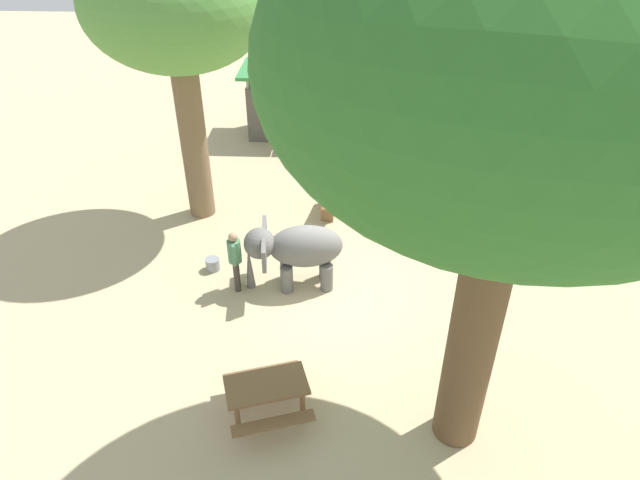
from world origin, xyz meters
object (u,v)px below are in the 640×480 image
(feed_bucket, at_px, (213,264))
(shade_tree_main, at_px, (176,10))
(person_handler, at_px, (235,257))
(wooden_bench, at_px, (329,198))
(market_stall_green, at_px, (277,104))
(elephant, at_px, (296,249))
(picnic_table_near, at_px, (267,391))
(shade_tree_secondary, at_px, (529,68))
(market_stall_teal, at_px, (346,105))

(feed_bucket, bearing_deg, shade_tree_main, 107.28)
(person_handler, xyz_separation_m, wooden_bench, (2.12, 3.72, -0.48))
(market_stall_green, bearing_deg, shade_tree_main, -105.03)
(elephant, relative_size, person_handler, 1.48)
(wooden_bench, xyz_separation_m, picnic_table_near, (-0.93, -7.42, 0.12))
(elephant, height_order, person_handler, elephant)
(shade_tree_secondary, relative_size, market_stall_teal, 3.61)
(elephant, distance_m, market_stall_green, 9.42)
(shade_tree_secondary, relative_size, market_stall_green, 3.61)
(person_handler, distance_m, market_stall_teal, 9.87)
(market_stall_green, relative_size, feed_bucket, 7.00)
(shade_tree_main, bearing_deg, shade_tree_secondary, -49.89)
(wooden_bench, bearing_deg, person_handler, -18.34)
(market_stall_teal, bearing_deg, feed_bucket, -110.79)
(person_handler, height_order, picnic_table_near, person_handler)
(market_stall_green, bearing_deg, picnic_table_near, -84.72)
(shade_tree_main, distance_m, feed_bucket, 6.28)
(wooden_bench, bearing_deg, picnic_table_near, 4.21)
(elephant, bearing_deg, person_handler, 2.61)
(shade_tree_main, xyz_separation_m, wooden_bench, (3.76, 0.19, -5.25))
(wooden_bench, bearing_deg, market_stall_green, -148.30)
(market_stall_green, bearing_deg, elephant, -81.14)
(shade_tree_main, bearing_deg, elephant, -47.28)
(person_handler, height_order, shade_tree_main, shade_tree_main)
(elephant, xyz_separation_m, picnic_table_near, (-0.23, -3.93, -0.47))
(person_handler, bearing_deg, market_stall_teal, 66.24)
(picnic_table_near, bearing_deg, market_stall_teal, 66.79)
(market_stall_green, bearing_deg, market_stall_teal, 0.00)
(wooden_bench, bearing_deg, market_stall_teal, -173.05)
(elephant, height_order, picnic_table_near, elephant)
(shade_tree_secondary, distance_m, feed_bucket, 9.69)
(market_stall_green, distance_m, market_stall_teal, 2.60)
(person_handler, distance_m, wooden_bench, 4.31)
(elephant, height_order, market_stall_green, market_stall_green)
(wooden_bench, relative_size, market_stall_teal, 0.58)
(picnic_table_near, height_order, feed_bucket, picnic_table_near)
(shade_tree_secondary, bearing_deg, feed_bucket, 139.24)
(shade_tree_secondary, bearing_deg, elephant, 127.89)
(shade_tree_secondary, distance_m, market_stall_teal, 14.72)
(shade_tree_main, height_order, market_stall_green, shade_tree_main)
(person_handler, relative_size, shade_tree_secondary, 0.18)
(picnic_table_near, bearing_deg, shade_tree_main, 94.10)
(market_stall_teal, xyz_separation_m, feed_bucket, (-3.34, -8.79, -0.98))
(feed_bucket, bearing_deg, person_handler, -43.97)
(shade_tree_main, bearing_deg, market_stall_teal, 54.91)
(shade_tree_secondary, xyz_separation_m, market_stall_teal, (-2.09, 13.47, -5.54))
(wooden_bench, bearing_deg, feed_bucket, -32.72)
(feed_bucket, bearing_deg, picnic_table_near, -66.18)
(person_handler, xyz_separation_m, market_stall_teal, (2.57, 9.53, 0.19))
(elephant, height_order, feed_bucket, elephant)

